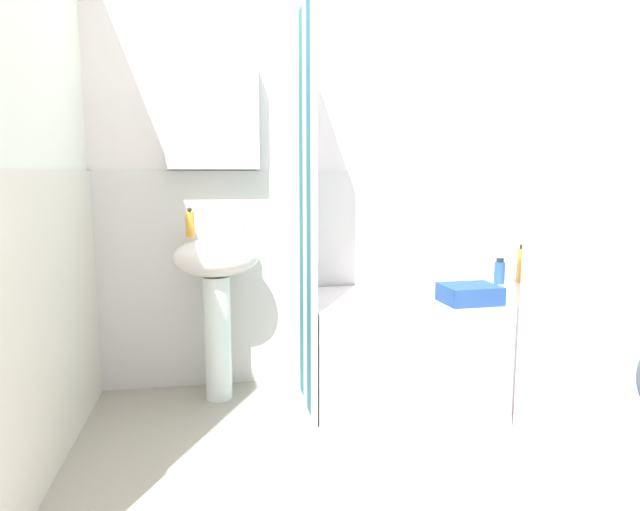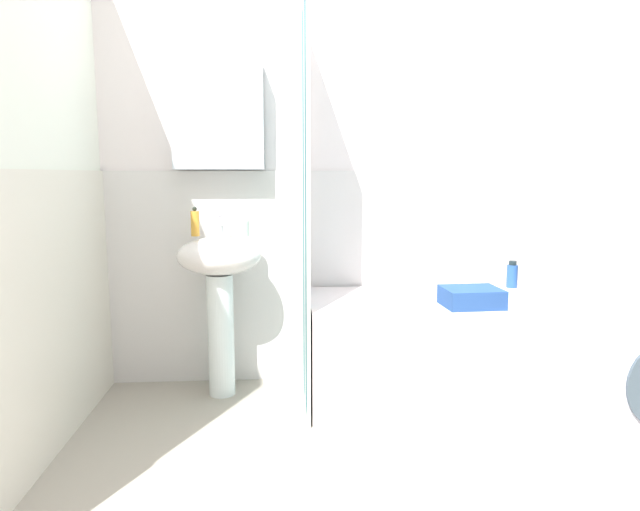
{
  "view_description": "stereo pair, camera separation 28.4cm",
  "coord_description": "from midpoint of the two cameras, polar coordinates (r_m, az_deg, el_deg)",
  "views": [
    {
      "loc": [
        -0.86,
        -1.87,
        1.18
      ],
      "look_at": [
        -0.38,
        0.9,
        0.77
      ],
      "focal_mm": 31.53,
      "sensor_mm": 36.0,
      "label": 1
    },
    {
      "loc": [
        -0.58,
        -1.91,
        1.18
      ],
      "look_at": [
        -0.38,
        0.9,
        0.77
      ],
      "focal_mm": 31.53,
      "sensor_mm": 36.0,
      "label": 2
    }
  ],
  "objects": [
    {
      "name": "lotion_bottle",
      "position": [
        3.54,
        18.78,
        -1.31
      ],
      "size": [
        0.06,
        0.06,
        0.16
      ],
      "color": "white",
      "rests_on": "bathtub"
    },
    {
      "name": "faucet",
      "position": [
        3.02,
        -13.28,
        3.02
      ],
      "size": [
        0.03,
        0.12,
        0.12
      ],
      "color": "silver",
      "rests_on": "sink"
    },
    {
      "name": "ground_plane",
      "position": [
        2.35,
        10.19,
        -22.58
      ],
      "size": [
        4.8,
        5.6,
        0.04
      ],
      "primitive_type": "cube",
      "color": "#A2998B"
    },
    {
      "name": "washer_dryer_stack",
      "position": [
        2.5,
        26.13,
        0.14
      ],
      "size": [
        0.6,
        0.59,
        1.73
      ],
      "color": "white",
      "rests_on": "ground_plane"
    },
    {
      "name": "towel_folded",
      "position": [
        2.86,
        12.23,
        -3.86
      ],
      "size": [
        0.28,
        0.23,
        0.09
      ],
      "primitive_type": "cube",
      "rotation": [
        0.0,
        0.0,
        0.06
      ],
      "color": "#264A8D",
      "rests_on": "bathtub"
    },
    {
      "name": "body_wash_bottle",
      "position": [
        3.4,
        15.52,
        -1.63
      ],
      "size": [
        0.06,
        0.06,
        0.15
      ],
      "color": "#2550A1",
      "rests_on": "bathtub"
    },
    {
      "name": "shampoo_bottle",
      "position": [
        3.47,
        17.67,
        -0.92
      ],
      "size": [
        0.05,
        0.05,
        0.23
      ],
      "color": "gold",
      "rests_on": "bathtub"
    },
    {
      "name": "bathtub",
      "position": [
        3.11,
        10.17,
        -8.86
      ],
      "size": [
        1.5,
        0.64,
        0.55
      ],
      "primitive_type": "cube",
      "color": "white",
      "rests_on": "ground_plane"
    },
    {
      "name": "wall_back_tiled",
      "position": [
        3.23,
        2.05,
        7.51
      ],
      "size": [
        3.6,
        0.18,
        2.4
      ],
      "color": "white",
      "rests_on": "ground_plane"
    },
    {
      "name": "shower_curtain",
      "position": [
        2.81,
        -4.36,
        4.53
      ],
      "size": [
        0.01,
        0.64,
        2.0
      ],
      "color": "white",
      "rests_on": "ground_plane"
    },
    {
      "name": "toothbrush_cup",
      "position": [
        2.96,
        -10.97,
        2.61
      ],
      "size": [
        0.07,
        0.07,
        0.08
      ],
      "primitive_type": "cylinder",
      "color": "white",
      "rests_on": "sink"
    },
    {
      "name": "wall_left_tiled",
      "position": [
        2.39,
        -30.85,
        5.56
      ],
      "size": [
        0.07,
        1.81,
        2.4
      ],
      "color": "white",
      "rests_on": "ground_plane"
    },
    {
      "name": "soap_dispenser",
      "position": [
        3.01,
        -15.72,
        3.08
      ],
      "size": [
        0.04,
        0.04,
        0.16
      ],
      "color": "gold",
      "rests_on": "sink"
    },
    {
      "name": "sink",
      "position": [
        2.98,
        -13.19,
        -2.68
      ],
      "size": [
        0.44,
        0.34,
        0.86
      ],
      "color": "white",
      "rests_on": "ground_plane"
    }
  ]
}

